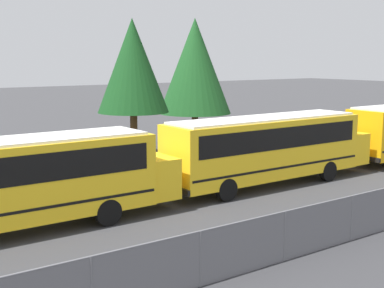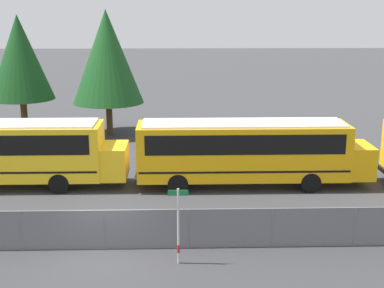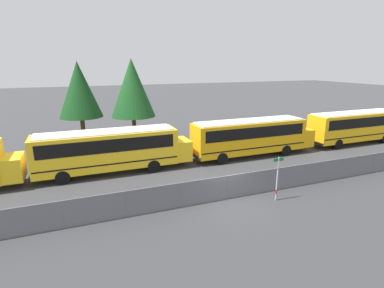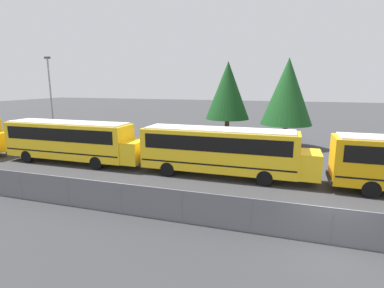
% 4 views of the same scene
% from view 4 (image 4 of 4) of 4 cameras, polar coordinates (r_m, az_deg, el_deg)
% --- Properties ---
extents(ground_plane, '(200.00, 200.00, 0.00)m').
position_cam_4_polar(ground_plane, '(13.49, 24.83, -17.01)').
color(ground_plane, '#38383A').
extents(fence, '(86.50, 0.07, 1.55)m').
position_cam_4_polar(fence, '(13.14, 25.13, -13.96)').
color(fence, '#9EA0A5').
rests_on(fence, ground_plane).
extents(school_bus_1, '(11.70, 2.45, 3.27)m').
position_cam_4_polar(school_bus_1, '(25.29, -22.00, 0.93)').
color(school_bus_1, yellow).
rests_on(school_bus_1, ground_plane).
extents(school_bus_2, '(11.70, 2.45, 3.27)m').
position_cam_4_polar(school_bus_2, '(20.05, 5.66, -0.86)').
color(school_bus_2, yellow).
rests_on(school_bus_2, ground_plane).
extents(light_pole, '(0.60, 0.24, 8.83)m').
position_cam_4_polar(light_pole, '(34.42, -25.29, 8.07)').
color(light_pole, gray).
rests_on(light_pole, ground_plane).
extents(tree_0, '(4.90, 4.90, 8.62)m').
position_cam_4_polar(tree_0, '(30.51, 17.73, 9.48)').
color(tree_0, '#51381E').
rests_on(tree_0, ground_plane).
extents(tree_1, '(4.26, 4.26, 8.30)m').
position_cam_4_polar(tree_1, '(29.71, 6.83, 10.06)').
color(tree_1, '#51381E').
rests_on(tree_1, ground_plane).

